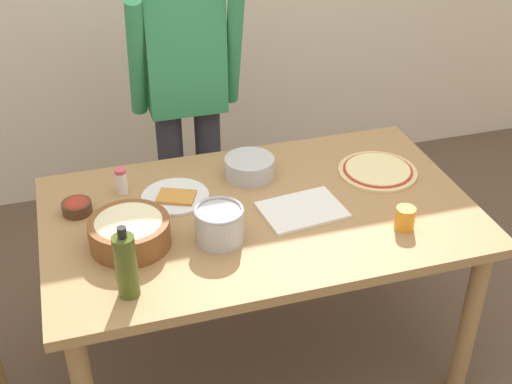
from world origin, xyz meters
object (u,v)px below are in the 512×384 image
Objects in this scene: cup_orange at (405,218)px; cutting_board_white at (302,210)px; dining_table at (260,230)px; person_cook at (186,90)px; small_sauce_bowl at (77,206)px; salt_shaker at (121,181)px; pizza_raw_on_board at (378,171)px; steel_pot at (219,224)px; plate_with_slice at (176,197)px; olive_oil_bottle at (126,265)px; mixing_bowl_steel at (250,167)px; popcorn_bowl at (129,230)px.

cup_orange reaches higher than cutting_board_white.
dining_table is 0.81m from person_cook.
small_sauce_bowl is 0.84m from cutting_board_white.
person_cook is 0.62m from salt_shaker.
salt_shaker is (-1.01, 0.14, 0.04)m from pizza_raw_on_board.
steel_pot is at bearing -34.06° from small_sauce_bowl.
plate_with_slice is 3.06× the size of cup_orange.
plate_with_slice is 0.22m from salt_shaker.
small_sauce_bowl is at bearing -133.00° from person_cook.
olive_oil_bottle is (-0.53, -0.33, 0.20)m from dining_table.
dining_table is 0.99× the size of person_cook.
person_cook is 0.55m from mixing_bowl_steel.
popcorn_bowl is 0.93× the size of cutting_board_white.
popcorn_bowl is at bearing 81.21° from olive_oil_bottle.
cup_orange is at bearing 4.31° from olive_oil_bottle.
salt_shaker is at bearing 87.52° from popcorn_bowl.
steel_pot is 0.66m from cup_orange.
steel_pot reaches higher than plate_with_slice.
salt_shaker reaches higher than plate_with_slice.
salt_shaker is 0.35× the size of cutting_board_white.
dining_table is 0.19m from cutting_board_white.
olive_oil_bottle is 0.61m from salt_shaker.
popcorn_bowl is 0.34m from salt_shaker.
olive_oil_bottle is at bearing -175.69° from cup_orange.
plate_with_slice is 1.30× the size of mixing_bowl_steel.
steel_pot is at bearing 169.47° from cup_orange.
salt_shaker reaches higher than pizza_raw_on_board.
steel_pot is at bearing -72.11° from plate_with_slice.
small_sauce_bowl is 0.37× the size of cutting_board_white.
pizza_raw_on_board is 1.19m from small_sauce_bowl.
mixing_bowl_steel is at bearing 130.30° from cup_orange.
cutting_board_white is (0.15, -0.05, 0.10)m from dining_table.
person_cook reaches higher than plate_with_slice.
dining_table is 0.55m from cup_orange.
person_cook reaches higher than dining_table.
olive_oil_bottle is at bearing -147.95° from dining_table.
pizza_raw_on_board is 1.05m from popcorn_bowl.
plate_with_slice is 0.57m from olive_oil_bottle.
olive_oil_bottle reaches higher than salt_shaker.
small_sauce_bowl is 1.04× the size of salt_shaker.
small_sauce_bowl is 0.20m from salt_shaker.
small_sauce_bowl is (-0.69, -0.07, -0.01)m from mixing_bowl_steel.
mixing_bowl_steel is 0.81m from olive_oil_bottle.
person_cook reaches higher than cup_orange.
popcorn_bowl is at bearing -129.76° from plate_with_slice.
pizza_raw_on_board is 0.52m from mixing_bowl_steel.
dining_table is at bearing -15.29° from small_sauce_bowl.
mixing_bowl_steel reaches higher than small_sauce_bowl.
person_cook is at bearing 108.09° from cutting_board_white.
popcorn_bowl is (-0.20, -0.25, 0.05)m from plate_with_slice.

